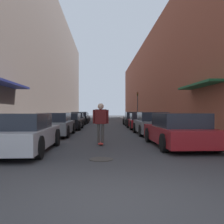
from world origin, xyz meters
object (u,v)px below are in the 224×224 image
Objects in this scene: parked_car_left_1 at (55,125)px; parked_car_right_1 at (152,124)px; parked_car_left_0 at (22,133)px; parked_car_left_3 at (75,119)px; parked_car_left_5 at (83,117)px; parked_car_left_4 at (80,118)px; parked_car_right_0 at (178,131)px; parked_car_right_2 at (140,121)px; parked_car_right_3 at (133,119)px; manhole_cover at (101,159)px; skateboarder at (101,119)px; parked_car_left_2 at (69,121)px; traffic_light at (138,104)px.

parked_car_left_1 is 5.73m from parked_car_right_1.
parked_car_left_0 is at bearing -90.76° from parked_car_left_1.
parked_car_left_3 reaches higher than parked_car_left_5.
parked_car_left_4 reaches higher than parked_car_right_0.
parked_car_left_4 is 1.04× the size of parked_car_right_2.
parked_car_left_0 is at bearing -169.61° from parked_car_right_0.
parked_car_right_1 is 1.00× the size of parked_car_right_3.
parked_car_right_2 is at bearing -69.24° from parked_car_left_5.
parked_car_left_0 is 1.11× the size of parked_car_right_1.
parked_car_left_4 is 15.80m from parked_car_right_1.
parked_car_right_0 is at bearing 39.57° from manhole_cover.
parked_car_right_1 is 8.33m from manhole_cover.
skateboarder is 3.43m from manhole_cover.
parked_car_left_0 is 3.27m from skateboarder.
parked_car_left_0 is 1.13× the size of parked_car_right_2.
parked_car_left_3 is 0.95× the size of parked_car_right_0.
parked_car_right_1 is at bearing 90.10° from parked_car_right_0.
parked_car_left_4 reaches higher than parked_car_left_0.
parked_car_right_2 is (0.06, 4.89, -0.03)m from parked_car_right_1.
parked_car_left_4 is 7.46m from parked_car_right_3.
parked_car_left_4 is 19.40m from skateboarder.
parked_car_right_0 reaches higher than parked_car_right_2.
parked_car_left_3 is 2.53× the size of skateboarder.
parked_car_left_3 is (-0.05, 5.10, 0.02)m from parked_car_left_2.
manhole_cover is 24.40m from traffic_light.
parked_car_left_1 is 1.11× the size of parked_car_left_2.
parked_car_left_0 is 1.09× the size of parked_car_left_4.
parked_car_left_5 is (-0.08, 5.25, -0.05)m from parked_car_left_4.
parked_car_left_1 is 1.13× the size of parked_car_right_2.
parked_car_left_0 is 10.98m from parked_car_left_2.
traffic_light is (7.29, 22.37, 1.76)m from parked_car_left_0.
parked_car_right_2 reaches higher than manhole_cover.
parked_car_left_3 is at bearing -177.81° from parked_car_right_3.
parked_car_left_0 and parked_car_right_0 have the same top height.
parked_car_left_5 is 1.24× the size of traffic_light.
parked_car_right_1 reaches higher than parked_car_left_1.
parked_car_right_3 is (5.89, 10.46, 0.02)m from parked_car_left_1.
parked_car_left_3 is 16.06m from parked_car_right_0.
traffic_light is (1.32, 6.06, 1.75)m from parked_car_right_3.
parked_car_left_1 reaches higher than parked_car_left_3.
parked_car_left_5 is at bearing 89.90° from parked_car_left_1.
parked_car_left_1 is 2.65× the size of skateboarder.
parked_car_left_0 is 6.57× the size of manhole_cover.
parked_car_right_1 reaches higher than parked_car_left_5.
parked_car_left_0 is at bearing -90.52° from parked_car_left_4.
parked_car_left_5 is at bearing 110.76° from parked_car_right_2.
parked_car_right_0 is 4.04m from manhole_cover.
parked_car_left_3 is 1.07× the size of parked_car_right_1.
parked_car_left_3 is 1.08× the size of parked_car_right_2.
parked_car_right_3 reaches higher than parked_car_left_2.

